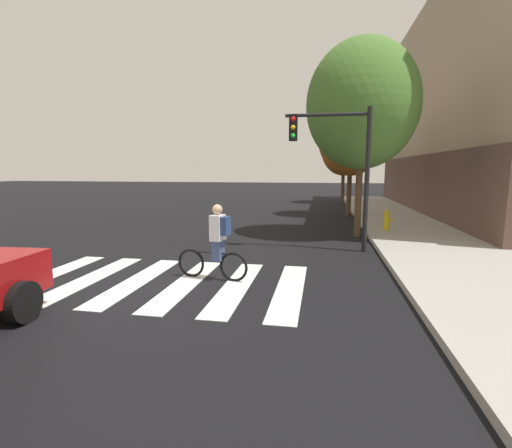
# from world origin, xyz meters

# --- Properties ---
(ground_plane) EXTENTS (120.00, 120.00, 0.00)m
(ground_plane) POSITION_xyz_m (0.00, 0.00, 0.00)
(ground_plane) COLOR black
(crosswalk_stripes) EXTENTS (6.15, 3.59, 0.01)m
(crosswalk_stripes) POSITION_xyz_m (0.43, 0.00, 0.01)
(crosswalk_stripes) COLOR silver
(crosswalk_stripes) RESTS_ON ground
(cyclist) EXTENTS (1.70, 0.39, 1.69)m
(cyclist) POSITION_xyz_m (1.58, 0.39, 0.84)
(cyclist) COLOR black
(cyclist) RESTS_ON ground
(traffic_light_near) EXTENTS (2.47, 0.28, 4.20)m
(traffic_light_near) POSITION_xyz_m (4.27, 3.88, 2.86)
(traffic_light_near) COLOR black
(traffic_light_near) RESTS_ON ground
(fire_hydrant) EXTENTS (0.33, 0.22, 0.78)m
(fire_hydrant) POSITION_xyz_m (6.28, 7.24, 0.53)
(fire_hydrant) COLOR gold
(fire_hydrant) RESTS_ON sidewalk
(street_tree_near) EXTENTS (3.88, 3.88, 6.90)m
(street_tree_near) POSITION_xyz_m (5.12, 6.43, 4.66)
(street_tree_near) COLOR #4C3823
(street_tree_near) RESTS_ON ground
(street_tree_mid) EXTENTS (3.34, 3.34, 5.93)m
(street_tree_mid) POSITION_xyz_m (5.22, 12.48, 4.01)
(street_tree_mid) COLOR #4C3823
(street_tree_mid) RESTS_ON ground
(street_tree_far) EXTENTS (3.16, 3.16, 5.62)m
(street_tree_far) POSITION_xyz_m (5.28, 19.98, 3.79)
(street_tree_far) COLOR #4C3823
(street_tree_far) RESTS_ON ground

